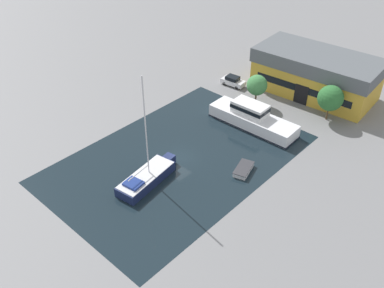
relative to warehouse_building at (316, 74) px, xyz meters
The scene contains 9 objects.
ground_plane 28.73m from the warehouse_building, 97.87° to the right, with size 440.00×440.00×0.00m, color slate.
water_canal 28.73m from the warehouse_building, 97.87° to the right, with size 22.52×34.12×0.01m, color black.
warehouse_building is the anchor object (origin of this frame).
quay_tree_near_building 10.86m from the warehouse_building, 116.22° to the right, with size 3.24×3.24×5.07m.
quay_tree_by_water 8.40m from the warehouse_building, 46.52° to the right, with size 3.83×3.83×5.57m.
parked_car 13.70m from the warehouse_building, 148.53° to the right, with size 4.26×2.23×1.65m.
sailboat_moored 34.63m from the warehouse_building, 95.82° to the right, with size 4.01×9.62×14.40m.
motor_cruiser 15.48m from the warehouse_building, 95.57° to the right, with size 13.78×4.28×3.64m.
small_dinghy 25.17m from the warehouse_building, 80.62° to the right, with size 2.67×3.84×0.65m.
Camera 1 is at (31.84, -32.14, 34.73)m, focal length 40.00 mm.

